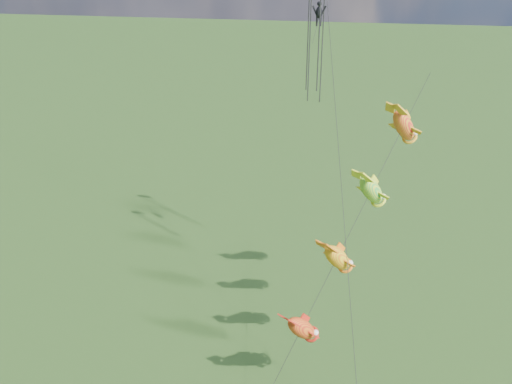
# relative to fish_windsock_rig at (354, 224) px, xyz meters

# --- Properties ---
(fish_windsock_rig) EXTENTS (8.79, 13.45, 16.46)m
(fish_windsock_rig) POSITION_rel_fish_windsock_rig_xyz_m (0.00, 0.00, 0.00)
(fish_windsock_rig) COLOR brown
(fish_windsock_rig) RESTS_ON ground
(parafoil_rig) EXTENTS (5.02, 17.02, 24.00)m
(parafoil_rig) POSITION_rel_fish_windsock_rig_xyz_m (-2.75, 6.17, 10.00)
(parafoil_rig) COLOR brown
(parafoil_rig) RESTS_ON ground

